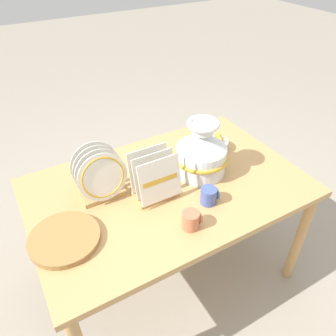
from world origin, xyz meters
TOP-DOWN VIEW (x-y plane):
  - ground_plane at (0.00, 0.00)m, footprint 14.00×14.00m
  - display_table at (0.00, 0.00)m, footprint 1.38×0.90m
  - ceramic_vase at (0.21, 0.02)m, footprint 0.29×0.29m
  - dish_rack_round_plates at (-0.31, 0.09)m, footprint 0.24×0.16m
  - dish_rack_square_plates at (-0.09, -0.03)m, footprint 0.21×0.16m
  - wicker_charger_stack at (-0.56, -0.10)m, footprint 0.30×0.30m
  - mug_terracotta_glaze at (-0.05, -0.29)m, footprint 0.08×0.08m
  - mug_cobalt_glaze at (0.11, -0.20)m, footprint 0.08×0.08m
  - fruit_bowl at (0.41, 0.15)m, footprint 0.14×0.14m

SIDE VIEW (x-z plane):
  - ground_plane at x=0.00m, z-range 0.00..0.00m
  - display_table at x=0.00m, z-range 0.28..1.00m
  - wicker_charger_stack at x=-0.56m, z-range 0.72..0.75m
  - fruit_bowl at x=0.41m, z-range 0.71..0.80m
  - mug_terracotta_glaze at x=-0.05m, z-range 0.72..0.80m
  - mug_cobalt_glaze at x=0.11m, z-range 0.72..0.80m
  - dish_rack_square_plates at x=-0.09m, z-range 0.69..0.92m
  - dish_rack_round_plates at x=-0.31m, z-range 0.70..0.96m
  - ceramic_vase at x=0.21m, z-range 0.70..1.00m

